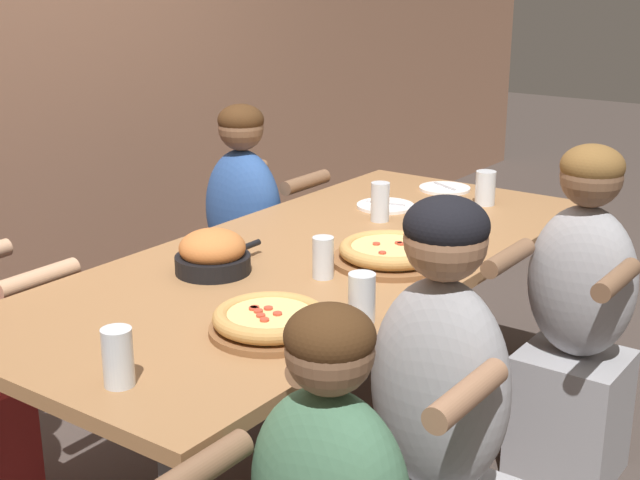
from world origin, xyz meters
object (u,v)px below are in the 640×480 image
(empty_plate_a, at_px, (385,206))
(pizza_board_second, at_px, (391,253))
(drinking_glass_e, at_px, (380,204))
(diner_near_midright, at_px, (577,330))
(pizza_board_main, at_px, (270,321))
(drinking_glass_d, at_px, (485,190))
(skillet_bowl, at_px, (213,254))
(drinking_glass_b, at_px, (323,259))
(empty_plate_c, at_px, (444,228))
(diner_near_midleft, at_px, (436,449))
(empty_plate_b, at_px, (445,188))
(drinking_glass_c, at_px, (118,360))
(drinking_glass_a, at_px, (362,298))
(diner_far_midright, at_px, (245,252))

(empty_plate_a, bearing_deg, pizza_board_second, -146.96)
(drinking_glass_e, xyz_separation_m, diner_near_midright, (-0.00, -0.77, -0.31))
(empty_plate_a, relative_size, drinking_glass_e, 1.55)
(pizza_board_main, relative_size, drinking_glass_d, 2.37)
(skillet_bowl, height_order, drinking_glass_b, skillet_bowl)
(empty_plate_c, bearing_deg, empty_plate_a, 68.49)
(drinking_glass_d, bearing_deg, diner_near_midleft, -158.28)
(empty_plate_a, xyz_separation_m, diner_near_midleft, (-1.14, -0.86, -0.23))
(empty_plate_a, distance_m, diner_near_midright, 0.91)
(empty_plate_a, xyz_separation_m, empty_plate_b, (0.38, -0.06, 0.00))
(drinking_glass_c, relative_size, diner_near_midright, 0.12)
(pizza_board_main, xyz_separation_m, diner_near_midright, (1.05, -0.45, -0.28))
(skillet_bowl, xyz_separation_m, diner_near_midleft, (-0.18, -0.89, -0.29))
(drinking_glass_a, height_order, drinking_glass_d, same)
(drinking_glass_a, xyz_separation_m, drinking_glass_d, (1.28, 0.26, -0.01))
(pizza_board_second, bearing_deg, pizza_board_main, -176.56)
(empty_plate_a, distance_m, drinking_glass_b, 0.84)
(drinking_glass_b, height_order, diner_far_midright, diner_far_midright)
(empty_plate_c, xyz_separation_m, drinking_glass_b, (-0.67, 0.06, 0.05))
(drinking_glass_c, bearing_deg, empty_plate_c, -0.58)
(empty_plate_b, bearing_deg, drinking_glass_e, -177.33)
(pizza_board_second, height_order, diner_near_midright, diner_near_midright)
(empty_plate_b, bearing_deg, pizza_board_second, -161.86)
(empty_plate_c, relative_size, drinking_glass_c, 1.55)
(drinking_glass_d, height_order, diner_near_midright, diner_near_midright)
(empty_plate_b, relative_size, drinking_glass_d, 1.59)
(empty_plate_c, relative_size, drinking_glass_a, 1.59)
(empty_plate_b, bearing_deg, pizza_board_main, -167.72)
(drinking_glass_b, distance_m, drinking_glass_e, 0.65)
(empty_plate_b, distance_m, drinking_glass_a, 1.49)
(empty_plate_a, bearing_deg, empty_plate_b, -8.29)
(drinking_glass_a, height_order, drinking_glass_c, drinking_glass_c)
(skillet_bowl, distance_m, empty_plate_b, 1.35)
(drinking_glass_b, relative_size, drinking_glass_d, 0.95)
(empty_plate_a, relative_size, drinking_glass_d, 1.67)
(drinking_glass_b, bearing_deg, drinking_glass_a, -127.76)
(pizza_board_second, height_order, skillet_bowl, skillet_bowl)
(drinking_glass_e, relative_size, diner_near_midleft, 0.12)
(skillet_bowl, xyz_separation_m, drinking_glass_b, (0.16, -0.30, -0.00))
(diner_near_midright, bearing_deg, empty_plate_c, -4.70)
(diner_near_midleft, bearing_deg, empty_plate_c, -62.44)
(pizza_board_main, distance_m, pizza_board_second, 0.66)
(drinking_glass_a, relative_size, diner_near_midright, 0.12)
(drinking_glass_b, relative_size, diner_near_midleft, 0.11)
(drinking_glass_e, bearing_deg, drinking_glass_d, -26.16)
(drinking_glass_c, distance_m, drinking_glass_d, 1.92)
(drinking_glass_e, xyz_separation_m, diner_far_midright, (0.01, 0.67, -0.32))
(empty_plate_a, xyz_separation_m, diner_near_midright, (-0.17, -0.86, -0.25))
(drinking_glass_d, bearing_deg, pizza_board_main, -175.81)
(empty_plate_a, relative_size, empty_plate_c, 1.06)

